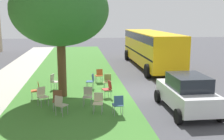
% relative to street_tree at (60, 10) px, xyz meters
% --- Properties ---
extents(ground, '(80.00, 80.00, 0.00)m').
position_rel_street_tree_xyz_m(ground, '(0.21, -3.73, -4.41)').
color(ground, '#424247').
extents(grass_verge, '(48.00, 6.00, 0.01)m').
position_rel_street_tree_xyz_m(grass_verge, '(0.21, -0.53, -4.41)').
color(grass_verge, '#3D752D').
rests_on(grass_verge, ground).
extents(street_tree, '(4.88, 4.88, 6.24)m').
position_rel_street_tree_xyz_m(street_tree, '(0.00, 0.00, 0.00)').
color(street_tree, brown).
rests_on(street_tree, ground).
extents(chair_0, '(0.49, 0.49, 0.88)m').
position_rel_street_tree_xyz_m(chair_0, '(2.73, -2.13, -3.89)').
color(chair_0, '#C64C1E').
rests_on(chair_0, ground).
extents(chair_1, '(0.46, 0.46, 0.88)m').
position_rel_street_tree_xyz_m(chair_1, '(-3.23, -2.47, -3.89)').
color(chair_1, '#335184').
rests_on(chair_1, ground).
extents(chair_2, '(0.50, 0.51, 0.88)m').
position_rel_street_tree_xyz_m(chair_2, '(1.22, -1.56, -3.89)').
color(chair_2, '#335184').
rests_on(chair_2, ground).
extents(chair_3, '(0.52, 0.52, 0.88)m').
position_rel_street_tree_xyz_m(chair_3, '(-0.61, -2.32, -3.89)').
color(chair_3, '#B7332D').
rests_on(chair_3, ground).
extents(chair_4, '(0.54, 0.55, 0.88)m').
position_rel_street_tree_xyz_m(chair_4, '(1.42, 0.56, -3.89)').
color(chair_4, '#ADA393').
rests_on(chair_4, ground).
extents(chair_5, '(0.58, 0.57, 0.88)m').
position_rel_street_tree_xyz_m(chair_5, '(-1.52, 0.85, -3.89)').
color(chair_5, beige).
rests_on(chair_5, ground).
extents(chair_6, '(0.49, 0.49, 0.88)m').
position_rel_street_tree_xyz_m(chair_6, '(1.02, -2.48, -3.89)').
color(chair_6, olive).
rests_on(chair_6, ground).
extents(chair_7, '(0.50, 0.49, 0.88)m').
position_rel_street_tree_xyz_m(chair_7, '(-2.81, -1.66, -3.89)').
color(chair_7, beige).
rests_on(chair_7, ground).
extents(chair_8, '(0.44, 0.44, 0.88)m').
position_rel_street_tree_xyz_m(chair_8, '(-2.21, 0.10, -3.89)').
color(chair_8, brown).
rests_on(chair_8, ground).
extents(chair_9, '(0.48, 0.48, 0.88)m').
position_rel_street_tree_xyz_m(chair_9, '(-0.44, 1.26, -3.89)').
color(chair_9, '#C64C1E').
rests_on(chair_9, ground).
extents(chair_10, '(0.58, 0.58, 0.88)m').
position_rel_street_tree_xyz_m(chair_10, '(-2.98, -0.07, -3.89)').
color(chair_10, '#ADA393').
rests_on(chair_10, ground).
extents(chair_11, '(0.49, 0.48, 0.88)m').
position_rel_street_tree_xyz_m(chair_11, '(-1.77, -1.25, -3.89)').
color(chair_11, '#ADA393').
rests_on(chair_11, ground).
extents(parked_car, '(3.70, 1.92, 1.65)m').
position_rel_street_tree_xyz_m(parked_car, '(-3.08, -5.51, -3.58)').
color(parked_car, silver).
rests_on(parked_car, ground).
extents(school_bus, '(10.40, 2.80, 2.88)m').
position_rel_street_tree_xyz_m(school_bus, '(7.69, -6.75, -2.65)').
color(school_bus, yellow).
rests_on(school_bus, ground).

